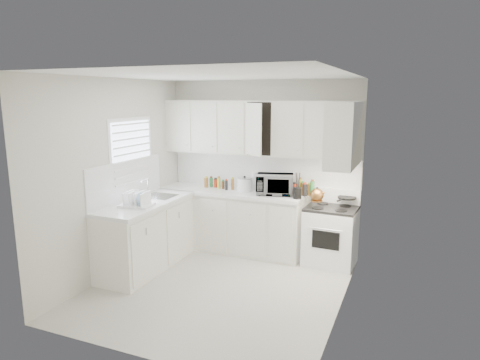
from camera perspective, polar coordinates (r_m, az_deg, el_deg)
The scene contains 37 objects.
floor at distance 5.54m, azimuth -2.85°, elevation -14.12°, with size 3.20×3.20×0.00m, color beige.
ceiling at distance 5.01m, azimuth -3.15°, elevation 13.83°, with size 3.20×3.20×0.00m, color white.
wall_back at distance 6.58m, azimuth 3.00°, elevation 1.84°, with size 3.00×3.00×0.00m, color beige.
wall_front at distance 3.79m, azimuth -13.49°, elevation -5.52°, with size 3.00×3.00×0.00m, color beige.
wall_left at distance 5.91m, azimuth -16.24°, elevation 0.34°, with size 3.20×3.20×0.00m, color beige.
wall_right at distance 4.69m, azimuth 13.81°, elevation -2.30°, with size 3.20×3.20×0.00m, color beige.
window_blinds at distance 6.13m, azimuth -14.19°, elevation 3.19°, with size 0.06×0.96×1.06m, color white, non-canonical shape.
lower_cabinets_back at distance 6.64m, azimuth -1.14°, elevation -5.60°, with size 2.22×0.60×0.90m, color beige, non-canonical shape.
lower_cabinets_left at distance 6.10m, azimuth -12.40°, elevation -7.39°, with size 0.60×1.60×0.90m, color beige, non-canonical shape.
countertop_back at distance 6.51m, azimuth -1.19°, elevation -1.62°, with size 2.24×0.64×0.05m, color silver.
countertop_left at distance 5.97m, azimuth -12.51°, elevation -3.08°, with size 0.64×1.62×0.05m, color silver.
backsplash_back at distance 6.58m, azimuth 2.96°, elevation 1.18°, with size 2.98×0.02×0.55m, color silver.
backsplash_left at distance 6.07m, azimuth -14.96°, elevation -0.03°, with size 0.02×1.60×0.55m, color silver.
upper_cabinets_back at distance 6.39m, azimuth 2.52°, elevation 3.38°, with size 3.00×0.33×0.80m, color beige, non-canonical shape.
upper_cabinets_right at distance 5.47m, azimuth 13.53°, elevation 1.75°, with size 0.33×0.90×0.80m, color beige, non-canonical shape.
sink at distance 6.21m, azimuth -10.73°, elevation -1.06°, with size 0.42×0.38×0.30m, color gray, non-canonical shape.
stove at distance 6.18m, azimuth 12.05°, elevation -6.30°, with size 0.70×0.57×1.07m, color white, non-canonical shape.
tea_kettle at distance 5.93m, azimuth 10.26°, elevation -1.85°, with size 0.23×0.20×0.22m, color #905E27, non-canonical shape.
frying_pan at distance 6.20m, azimuth 14.12°, elevation -2.24°, with size 0.26×0.44×0.04m, color black, non-canonical shape.
microwave at distance 6.24m, azimuth 4.69°, elevation -0.29°, with size 0.53×0.29×0.36m, color gray.
rice_cooker at distance 6.44m, azimuth 0.63°, elevation -0.47°, with size 0.23×0.23×0.23m, color white, non-canonical shape.
paper_towel at distance 6.57m, azimuth 2.08°, elevation -0.07°, with size 0.12×0.12×0.27m, color white.
utensil_crock at distance 6.00m, azimuth 7.71°, elevation -0.71°, with size 0.13×0.13×0.38m, color black, non-canonical shape.
dish_rack at distance 5.71m, azimuth -13.69°, elevation -2.34°, with size 0.41×0.31×0.23m, color white, non-canonical shape.
spice_left_0 at distance 6.80m, azimuth -4.31°, elevation -0.32°, with size 0.06×0.06×0.13m, color #8E5E26.
spice_left_1 at distance 6.68m, azimuth -4.08°, elevation -0.51°, with size 0.06×0.06×0.13m, color #246D31.
spice_left_2 at distance 6.73m, azimuth -3.17°, elevation -0.42°, with size 0.06×0.06×0.13m, color #B42F18.
spice_left_3 at distance 6.62m, azimuth -2.92°, elevation -0.61°, with size 0.06×0.06×0.13m, color gold.
spice_left_4 at distance 6.67m, azimuth -2.00°, elevation -0.52°, with size 0.06×0.06×0.13m, color #553218.
spice_left_5 at distance 6.56m, azimuth -1.73°, elevation -0.72°, with size 0.06×0.06×0.13m, color black.
spice_left_6 at distance 6.61m, azimuth -0.82°, elevation -0.62°, with size 0.06×0.06×0.13m, color #8E5E26.
sauce_right_0 at distance 6.33m, azimuth 7.51°, elevation -0.97°, with size 0.06×0.06×0.19m, color #B42F18.
sauce_right_1 at distance 6.26m, azimuth 7.85°, elevation -1.12°, with size 0.06×0.06×0.19m, color gold.
sauce_right_2 at distance 6.30m, azimuth 8.47°, elevation -1.05°, with size 0.06×0.06×0.19m, color #553218.
sauce_right_3 at distance 6.23m, azimuth 8.83°, elevation -1.20°, with size 0.06×0.06×0.19m, color black.
sauce_right_4 at distance 6.27m, azimuth 9.45°, elevation -1.13°, with size 0.06×0.06×0.19m, color #8E5E26.
sauce_right_5 at distance 6.21m, azimuth 9.82°, elevation -1.28°, with size 0.06×0.06×0.19m, color #246D31.
Camera 1 is at (2.16, -4.52, 2.37)m, focal length 31.90 mm.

